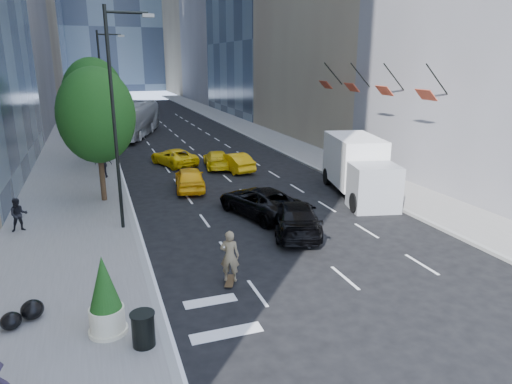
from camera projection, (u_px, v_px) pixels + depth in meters
name	position (u px, v px, depth m)	size (l,w,h in m)	color
ground	(280.00, 243.00, 20.44)	(160.00, 160.00, 0.00)	black
sidewalk_left	(78.00, 143.00, 44.69)	(6.00, 120.00, 0.15)	slate
sidewalk_right	(260.00, 133.00, 50.80)	(4.00, 120.00, 0.15)	slate
lamp_near	(117.00, 108.00, 20.42)	(2.13, 0.22, 10.00)	black
lamp_far	(104.00, 87.00, 36.72)	(2.13, 0.22, 10.00)	black
tree_near	(96.00, 116.00, 24.90)	(4.20, 4.20, 7.46)	#312413
tree_mid	(94.00, 96.00, 33.86)	(4.50, 4.50, 7.99)	#312413
tree_far	(93.00, 94.00, 45.82)	(3.90, 3.90, 6.92)	#312413
traffic_signal	(100.00, 93.00, 53.43)	(2.48, 0.53, 5.20)	black
facade_flags	(369.00, 86.00, 31.20)	(1.85, 13.30, 2.05)	black
skateboarder	(230.00, 259.00, 16.43)	(0.70, 0.46, 1.93)	#716346
black_sedan_lincoln	(260.00, 201.00, 24.00)	(2.45, 5.30, 1.47)	black
black_sedan_mercedes	(295.00, 217.00, 21.52)	(2.10, 5.17, 1.50)	black
taxi_a	(190.00, 178.00, 28.66)	(1.76, 4.37, 1.49)	#FFB50D
taxi_b	(234.00, 162.00, 33.61)	(1.44, 4.13, 1.36)	#D1990B
taxi_c	(174.00, 157.00, 35.47)	(2.15, 4.65, 1.29)	yellow
taxi_d	(217.00, 159.00, 34.68)	(1.81, 4.44, 1.29)	yellow
city_bus	(133.00, 120.00, 48.75)	(2.98, 12.73, 3.55)	silver
box_truck	(359.00, 167.00, 27.16)	(4.18, 7.60, 3.44)	white
pedestrian_a	(19.00, 215.00, 21.24)	(0.78, 0.60, 1.60)	black
pedestrian_b	(103.00, 164.00, 30.97)	(1.12, 0.47, 1.91)	black
trash_can	(143.00, 330.00, 12.71)	(0.64, 0.64, 0.96)	black
planter_shrub	(105.00, 297.00, 13.13)	(1.01, 1.01, 2.43)	beige
garbage_bags	(24.00, 314.00, 13.89)	(1.18, 1.14, 0.59)	black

